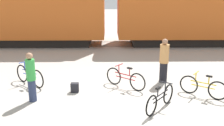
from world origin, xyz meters
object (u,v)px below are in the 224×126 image
person_in_tan (164,61)px  person_in_green (31,77)px  bicycle_yellow (203,87)px  bicycle_black (160,99)px  bicycle_blue (30,76)px  bicycle_maroon (125,78)px  backpack (75,88)px

person_in_tan → person_in_green: (-4.68, -1.80, -0.03)m
bicycle_yellow → bicycle_black: bicycle_yellow is taller
bicycle_yellow → bicycle_blue: size_ratio=0.98×
bicycle_blue → bicycle_maroon: bicycle_blue is taller
person_in_green → bicycle_yellow: bearing=-54.9°
bicycle_blue → person_in_tan: person_in_tan is taller
person_in_green → backpack: (1.29, 0.75, -0.67)m
person_in_tan → backpack: size_ratio=5.12×
backpack → bicycle_blue: bearing=157.1°
bicycle_black → person_in_tan: 2.60m
bicycle_blue → bicycle_maroon: bearing=-5.5°
bicycle_blue → bicycle_maroon: (3.65, -0.35, -0.01)m
person_in_green → backpack: person_in_green is taller
person_in_tan → person_in_green: person_in_tan is taller
bicycle_yellow → backpack: size_ratio=3.95×
person_in_tan → bicycle_maroon: bearing=2.2°
bicycle_yellow → bicycle_black: bearing=-149.5°
bicycle_yellow → backpack: bicycle_yellow is taller
bicycle_blue → bicycle_black: bicycle_blue is taller
bicycle_blue → bicycle_yellow: bearing=-11.1°
person_in_tan → person_in_green: size_ratio=1.06×
bicycle_yellow → bicycle_maroon: bearing=161.4°
bicycle_black → person_in_green: 4.17m
bicycle_black → person_in_tan: (0.59, 2.47, 0.52)m
bicycle_yellow → person_in_tan: 1.91m
bicycle_maroon → person_in_tan: bearing=21.9°
bicycle_maroon → bicycle_black: (0.96, -1.85, -0.01)m
bicycle_yellow → bicycle_blue: 6.38m
bicycle_yellow → person_in_tan: bearing=125.0°
bicycle_yellow → person_in_green: person_in_green is taller
bicycle_blue → person_in_green: size_ratio=0.83×
bicycle_yellow → backpack: 4.47m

